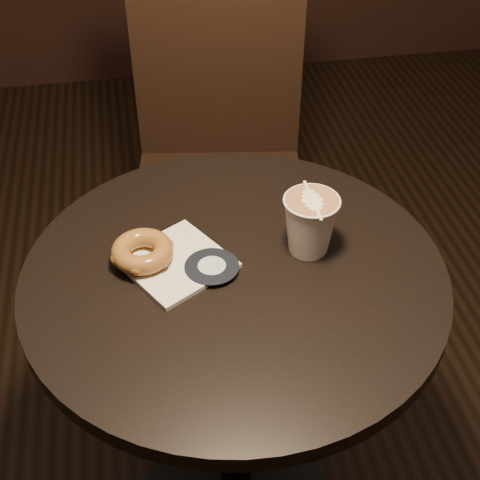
{
  "coord_description": "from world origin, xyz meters",
  "views": [
    {
      "loc": [
        -0.13,
        -0.79,
        1.49
      ],
      "look_at": [
        0.01,
        0.03,
        0.79
      ],
      "focal_mm": 50.0,
      "sensor_mm": 36.0,
      "label": 1
    }
  ],
  "objects_px": {
    "chair": "(219,135)",
    "doughnut": "(142,251)",
    "cafe_table": "(235,349)",
    "latte_cup": "(310,225)",
    "pastry_bag": "(176,262)"
  },
  "relations": [
    {
      "from": "chair",
      "to": "doughnut",
      "type": "relative_size",
      "value": 10.4
    },
    {
      "from": "chair",
      "to": "doughnut",
      "type": "bearing_deg",
      "value": -100.65
    },
    {
      "from": "cafe_table",
      "to": "latte_cup",
      "type": "relative_size",
      "value": 7.22
    },
    {
      "from": "cafe_table",
      "to": "pastry_bag",
      "type": "bearing_deg",
      "value": 162.76
    },
    {
      "from": "cafe_table",
      "to": "latte_cup",
      "type": "bearing_deg",
      "value": 11.92
    },
    {
      "from": "cafe_table",
      "to": "chair",
      "type": "bearing_deg",
      "value": 83.5
    },
    {
      "from": "chair",
      "to": "pastry_bag",
      "type": "height_order",
      "value": "chair"
    },
    {
      "from": "latte_cup",
      "to": "doughnut",
      "type": "bearing_deg",
      "value": 176.93
    },
    {
      "from": "cafe_table",
      "to": "pastry_bag",
      "type": "relative_size",
      "value": 4.87
    },
    {
      "from": "pastry_bag",
      "to": "cafe_table",
      "type": "bearing_deg",
      "value": -47.95
    },
    {
      "from": "cafe_table",
      "to": "chair",
      "type": "relative_size",
      "value": 0.7
    },
    {
      "from": "chair",
      "to": "doughnut",
      "type": "distance_m",
      "value": 0.68
    },
    {
      "from": "doughnut",
      "to": "latte_cup",
      "type": "distance_m",
      "value": 0.28
    },
    {
      "from": "cafe_table",
      "to": "doughnut",
      "type": "height_order",
      "value": "doughnut"
    },
    {
      "from": "cafe_table",
      "to": "chair",
      "type": "xyz_separation_m",
      "value": [
        0.08,
        0.66,
        0.05
      ]
    }
  ]
}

